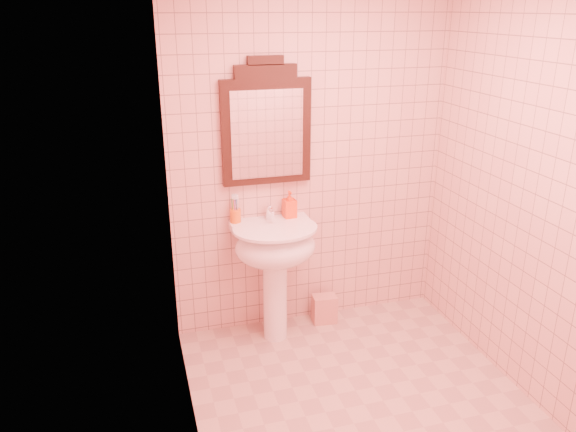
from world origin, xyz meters
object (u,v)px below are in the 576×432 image
object	(u,v)px
soap_dispenser	(290,204)
towel	(324,309)
mirror	(266,126)
pedestal_sink	(275,254)
toothbrush_cup	(235,215)

from	to	relation	value
soap_dispenser	towel	distance (m)	0.89
mirror	soap_dispenser	bearing A→B (deg)	-17.08
mirror	soap_dispenser	distance (m)	0.57
soap_dispenser	towel	world-z (taller)	soap_dispenser
pedestal_sink	toothbrush_cup	world-z (taller)	toothbrush_cup
toothbrush_cup	towel	distance (m)	1.04
towel	mirror	bearing A→B (deg)	166.54
towel	soap_dispenser	bearing A→B (deg)	168.66
mirror	toothbrush_cup	bearing A→B (deg)	-170.88
toothbrush_cup	soap_dispenser	bearing A→B (deg)	-1.14
pedestal_sink	towel	xyz separation A→B (m)	(0.41, 0.10, -0.55)
mirror	towel	size ratio (longest dim) A/B	3.93
pedestal_sink	soap_dispenser	size ratio (longest dim) A/B	4.50
pedestal_sink	mirror	size ratio (longest dim) A/B	1.01
pedestal_sink	towel	distance (m)	0.70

